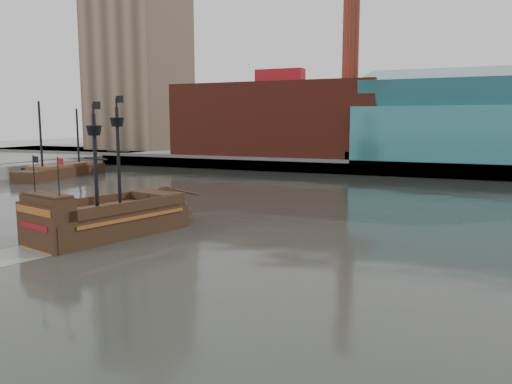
% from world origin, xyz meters
% --- Properties ---
extents(ground, '(400.00, 400.00, 0.00)m').
position_xyz_m(ground, '(0.00, 0.00, 0.00)').
color(ground, '#252723').
rests_on(ground, ground).
extents(promenade_far, '(220.00, 60.00, 2.00)m').
position_xyz_m(promenade_far, '(0.00, 92.00, 1.00)').
color(promenade_far, slate).
rests_on(promenade_far, ground).
extents(seawall, '(220.00, 1.00, 2.60)m').
position_xyz_m(seawall, '(0.00, 62.50, 1.30)').
color(seawall, '#4C4C49').
rests_on(seawall, ground).
extents(skyline, '(149.00, 45.00, 62.00)m').
position_xyz_m(skyline, '(5.21, 84.56, 24.55)').
color(skyline, brown).
rests_on(skyline, promenade_far).
extents(pirate_ship, '(8.86, 17.18, 12.34)m').
position_xyz_m(pirate_ship, '(-12.27, 6.65, 1.12)').
color(pirate_ship, black).
rests_on(pirate_ship, ground).
extents(docked_vessel, '(6.98, 19.77, 13.16)m').
position_xyz_m(docked_vessel, '(-48.91, 38.73, 0.84)').
color(docked_vessel, black).
rests_on(docked_vessel, ground).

